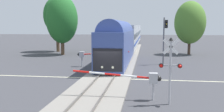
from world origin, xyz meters
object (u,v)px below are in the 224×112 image
Objects in this scene: commuter_train at (129,36)px; crossing_signal_mast at (170,64)px; pine_left_background at (57,15)px; oak_behind_train at (62,19)px; crossing_gate_far at (88,55)px; crossing_gate_near at (143,78)px; traffic_signal_far_side at (165,33)px; oak_far_right at (190,23)px.

commuter_train reaches higher than crossing_signal_mast.
oak_behind_train is (2.54, -4.73, -0.85)m from pine_left_background.
crossing_gate_far is at bearing -98.68° from commuter_train.
crossing_gate_far is at bearing -59.29° from pine_left_background.
commuter_train is 6.03× the size of oak_behind_train.
crossing_gate_near is 15.68m from traffic_signal_far_side.
oak_behind_train is at bearing -61.78° from pine_left_background.
crossing_gate_far is 0.63× the size of oak_behind_train.
crossing_gate_near is 0.66× the size of oak_far_right.
commuter_train is at bearing 81.32° from crossing_gate_far.
crossing_signal_mast is at bearing -57.99° from oak_behind_train.
pine_left_background is at bearing 120.71° from crossing_gate_far.
crossing_gate_near is 27.70m from oak_behind_train.
crossing_gate_near is at bearing -60.32° from pine_left_background.
pine_left_background is at bearing 118.22° from oak_behind_train.
commuter_train is 35.13m from crossing_signal_mast.
oak_behind_train is (-15.30, 24.47, 3.30)m from crossing_signal_mast.
crossing_signal_mast is 29.05m from oak_behind_train.
crossing_signal_mast is 16.16m from traffic_signal_far_side.
crossing_signal_mast is at bearing -101.47° from oak_far_right.
pine_left_background reaches higher than oak_far_right.
oak_far_right is (5.64, 27.80, 2.79)m from crossing_signal_mast.
oak_far_right is 21.21m from oak_behind_train.
pine_left_background reaches higher than oak_behind_train.
traffic_signal_far_side reaches higher than commuter_train.
commuter_train reaches higher than crossing_gate_far.
oak_far_right is (4.88, 11.71, 1.43)m from traffic_signal_far_side.
crossing_gate_near is at bearing -105.08° from oak_far_right.
traffic_signal_far_side reaches higher than crossing_signal_mast.
pine_left_background is at bearing 144.81° from traffic_signal_far_side.
crossing_gate_far is 9.84m from traffic_signal_far_side.
oak_behind_train reaches higher than oak_far_right.
traffic_signal_far_side is 12.77m from oak_far_right.
pine_left_background is at bearing 176.58° from oak_far_right.
crossing_gate_far is 20.60m from oak_far_right.
crossing_gate_far is 0.69× the size of oak_far_right.
crossing_gate_far is 1.06× the size of traffic_signal_far_side.
crossing_gate_near is at bearing 154.49° from crossing_signal_mast.
crossing_signal_mast is 0.71× the size of traffic_signal_far_side.
crossing_gate_near is 0.96× the size of crossing_gate_far.
oak_far_right is at bearing 78.53° from crossing_signal_mast.
traffic_signal_far_side is (9.06, 2.94, 2.45)m from crossing_gate_far.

